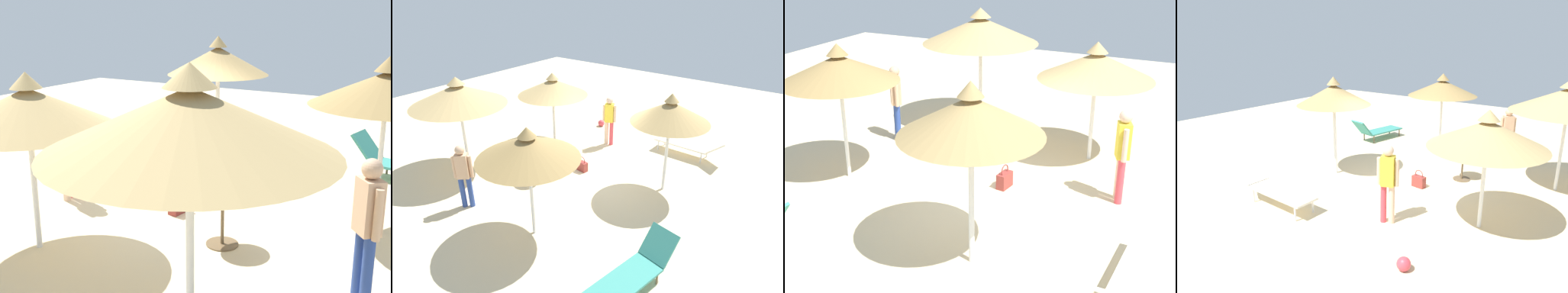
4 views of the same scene
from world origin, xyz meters
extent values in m
cube|color=beige|center=(0.00, 0.00, -0.05)|extent=(24.00, 24.00, 0.10)
cylinder|color=white|center=(2.47, -1.04, 1.06)|extent=(0.08, 0.08, 2.13)
cone|color=tan|center=(2.47, -1.04, 2.00)|extent=(2.33, 2.33, 0.54)
cone|color=tan|center=(2.47, -1.04, 2.37)|extent=(0.42, 0.42, 0.22)
cylinder|color=white|center=(3.35, 1.93, 1.19)|extent=(0.08, 0.08, 2.39)
cone|color=tan|center=(3.35, 1.93, 2.32)|extent=(2.71, 2.71, 0.60)
cone|color=tan|center=(3.35, 1.93, 2.72)|extent=(0.49, 0.49, 0.22)
cylinder|color=white|center=(-1.97, -0.51, 1.13)|extent=(0.08, 0.08, 2.27)
cone|color=tan|center=(-1.97, -0.51, 2.26)|extent=(2.01, 2.01, 0.55)
cone|color=tan|center=(-1.97, -0.51, 2.63)|extent=(0.36, 0.36, 0.22)
cylinder|color=white|center=(-0.44, 2.95, 1.18)|extent=(0.07, 0.07, 2.36)
cone|color=#997A47|center=(-0.44, 2.95, 2.17)|extent=(2.20, 2.20, 0.50)
cone|color=#997A47|center=(-0.44, 2.95, 2.51)|extent=(0.40, 0.40, 0.22)
cube|color=silver|center=(-1.51, -2.87, 0.37)|extent=(1.80, 0.66, 0.05)
cylinder|color=silver|center=(-0.75, -2.64, 0.17)|extent=(0.04, 0.04, 0.34)
cylinder|color=silver|center=(-0.77, -3.15, 0.17)|extent=(0.04, 0.04, 0.34)
cylinder|color=silver|center=(-2.25, -2.59, 0.17)|extent=(0.04, 0.04, 0.34)
cylinder|color=silver|center=(-2.26, -3.09, 0.17)|extent=(0.04, 0.04, 0.34)
cube|color=silver|center=(-2.66, -2.83, 0.61)|extent=(0.59, 0.62, 0.48)
cube|color=teal|center=(-3.00, 3.25, 0.30)|extent=(0.93, 1.68, 0.05)
cylinder|color=brown|center=(-3.39, 2.65, 0.14)|extent=(0.04, 0.04, 0.27)
cylinder|color=brown|center=(-2.86, 2.54, 0.14)|extent=(0.04, 0.04, 0.27)
cube|color=teal|center=(-3.19, 2.25, 0.58)|extent=(0.71, 0.59, 0.55)
cylinder|color=navy|center=(1.57, 3.15, 0.42)|extent=(0.13, 0.13, 0.85)
cylinder|color=navy|center=(1.71, 3.27, 0.42)|extent=(0.13, 0.13, 0.85)
cube|color=tan|center=(1.64, 3.21, 1.17)|extent=(0.37, 0.36, 0.64)
sphere|color=tan|center=(1.64, 3.21, 1.60)|extent=(0.23, 0.23, 0.23)
cylinder|color=tan|center=(1.49, 3.08, 1.14)|extent=(0.09, 0.09, 0.59)
cylinder|color=tan|center=(1.79, 3.33, 1.14)|extent=(0.09, 0.09, 0.59)
cylinder|color=beige|center=(0.91, -1.98, 0.42)|extent=(0.13, 0.13, 0.85)
cylinder|color=#D83F4C|center=(0.75, -2.04, 0.42)|extent=(0.13, 0.13, 0.85)
cube|color=yellow|center=(0.83, -2.01, 1.17)|extent=(0.33, 0.30, 0.64)
sphere|color=beige|center=(0.83, -2.01, 1.60)|extent=(0.23, 0.23, 0.23)
cylinder|color=beige|center=(1.01, -1.95, 1.14)|extent=(0.09, 0.09, 0.59)
cylinder|color=beige|center=(0.66, -2.08, 1.14)|extent=(0.09, 0.09, 0.59)
cube|color=maroon|center=(0.44, 0.02, 0.15)|extent=(0.36, 0.21, 0.30)
torus|color=maroon|center=(0.44, 0.02, 0.35)|extent=(0.25, 0.05, 0.25)
cylinder|color=brown|center=(1.13, 1.17, 0.71)|extent=(0.67, 0.67, 0.02)
cylinder|color=brown|center=(1.13, 1.17, 0.35)|extent=(0.05, 0.05, 0.69)
cylinder|color=brown|center=(1.13, 1.17, 0.01)|extent=(0.47, 0.47, 0.02)
sphere|color=#D83F4C|center=(1.99, -3.22, 0.13)|extent=(0.25, 0.25, 0.25)
camera|label=1|loc=(7.13, 4.13, 3.27)|focal=47.00mm
camera|label=2|loc=(-5.34, 7.46, 5.35)|focal=32.83mm
camera|label=3|loc=(-7.93, -3.54, 4.60)|focal=49.56mm
camera|label=4|loc=(4.72, -7.81, 3.86)|focal=33.72mm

